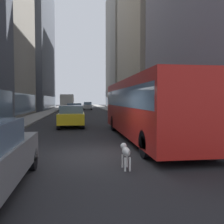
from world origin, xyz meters
TOP-DOWN VIEW (x-y plane):
  - ground_plane at (0.00, 35.00)m, footprint 120.00×120.00m
  - sidewalk_left at (-5.70, 35.00)m, footprint 2.40×110.00m
  - sidewalk_right at (5.70, 35.00)m, footprint 2.40×110.00m
  - building_left_far at (-11.90, 43.51)m, footprint 10.70×22.82m
  - building_right_mid at (11.90, 30.90)m, footprint 9.35×18.60m
  - building_right_far at (11.90, 51.34)m, footprint 9.52×18.35m
  - transit_bus at (2.80, 3.40)m, footprint 2.78×11.53m
  - car_white_van at (-1.20, 23.38)m, footprint 1.95×4.38m
  - car_silver_sedan at (1.20, 41.78)m, footprint 1.71×4.25m
  - car_yellow_taxi at (-1.20, 9.71)m, footprint 1.87×4.54m
  - box_truck at (-2.80, 38.26)m, footprint 2.30×7.50m
  - dalmatian_dog at (0.72, -1.92)m, footprint 0.22×0.96m

SIDE VIEW (x-z plane):
  - ground_plane at x=0.00m, z-range 0.00..0.00m
  - sidewalk_left at x=-5.70m, z-range 0.00..0.15m
  - sidewalk_right at x=5.70m, z-range 0.00..0.15m
  - dalmatian_dog at x=0.72m, z-range 0.15..0.87m
  - car_silver_sedan at x=1.20m, z-range 0.01..1.63m
  - car_white_van at x=-1.20m, z-range 0.01..1.63m
  - car_yellow_taxi at x=-1.20m, z-range 0.01..1.63m
  - box_truck at x=-2.80m, z-range 0.14..3.19m
  - transit_bus at x=2.80m, z-range 0.25..3.30m
  - building_right_mid at x=11.90m, z-range -0.01..25.83m
  - building_left_far at x=-11.90m, z-range -0.01..26.75m
  - building_right_far at x=11.90m, z-range -0.01..29.72m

